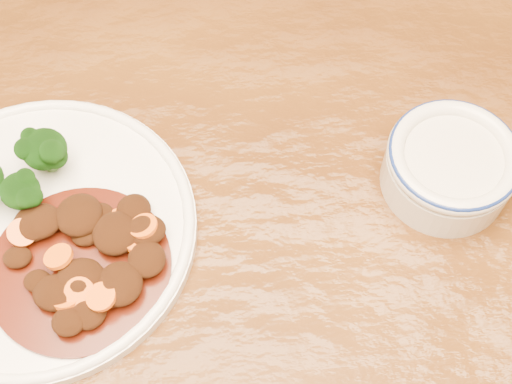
{
  "coord_description": "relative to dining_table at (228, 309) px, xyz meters",
  "views": [
    {
      "loc": [
        0.02,
        -0.26,
        1.38
      ],
      "look_at": [
        0.03,
        0.08,
        0.77
      ],
      "focal_mm": 50.0,
      "sensor_mm": 36.0,
      "label": 1
    }
  ],
  "objects": [
    {
      "name": "dip_bowl",
      "position": [
        0.23,
        0.1,
        0.11
      ],
      "size": [
        0.13,
        0.13,
        0.06
      ],
      "rotation": [
        0.0,
        0.0,
        -0.02
      ],
      "color": "beige",
      "rests_on": "dining_table"
    },
    {
      "name": "dinner_plate",
      "position": [
        -0.18,
        0.06,
        0.09
      ],
      "size": [
        0.31,
        0.31,
        0.02
      ],
      "rotation": [
        0.0,
        0.0,
        0.17
      ],
      "color": "white",
      "rests_on": "dining_table"
    },
    {
      "name": "dining_table",
      "position": [
        0.0,
        0.0,
        0.0
      ],
      "size": [
        1.5,
        0.9,
        0.75
      ],
      "rotation": [
        0.0,
        0.0,
        -0.0
      ],
      "color": "#603610",
      "rests_on": "ground"
    },
    {
      "name": "mince_stew",
      "position": [
        -0.13,
        0.02,
        0.11
      ],
      "size": [
        0.17,
        0.17,
        0.03
      ],
      "color": "#401206",
      "rests_on": "dinner_plate"
    }
  ]
}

